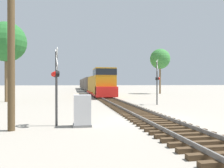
% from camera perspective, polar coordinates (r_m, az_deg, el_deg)
% --- Properties ---
extents(ground_plane, '(400.00, 400.00, 0.00)m').
position_cam_1_polar(ground_plane, '(13.42, 9.25, -8.98)').
color(ground_plane, gray).
extents(rail_track_bed, '(2.60, 160.00, 0.31)m').
position_cam_1_polar(rail_track_bed, '(13.40, 9.25, -8.41)').
color(rail_track_bed, '#42301E').
rests_on(rail_track_bed, ground).
extents(freight_train, '(2.89, 68.59, 4.25)m').
position_cam_1_polar(freight_train, '(61.28, -6.11, -0.03)').
color(freight_train, '#B77A14').
rests_on(freight_train, ground).
extents(crossing_signal_near, '(0.47, 1.02, 3.90)m').
position_cam_1_polar(crossing_signal_near, '(11.31, -14.45, 1.30)').
color(crossing_signal_near, '#333333').
rests_on(crossing_signal_near, ground).
extents(crossing_signal_far, '(0.51, 1.01, 4.43)m').
position_cam_1_polar(crossing_signal_far, '(22.07, 11.74, 1.11)').
color(crossing_signal_far, '#333333').
rests_on(crossing_signal_far, ground).
extents(relay_cabinet, '(0.92, 0.69, 1.57)m').
position_cam_1_polar(relay_cabinet, '(10.96, -7.77, -6.98)').
color(relay_cabinet, slate).
rests_on(relay_cabinet, ground).
extents(utility_pole, '(1.80, 0.31, 8.96)m').
position_cam_1_polar(utility_pole, '(11.08, -24.85, 12.96)').
color(utility_pole, '#4C3A23').
rests_on(utility_pole, ground).
extents(tree_far_right, '(4.51, 4.51, 9.12)m').
position_cam_1_polar(tree_far_right, '(28.07, -25.92, 9.82)').
color(tree_far_right, brown).
rests_on(tree_far_right, ground).
extents(tree_mid_background, '(4.05, 4.05, 9.08)m').
position_cam_1_polar(tree_mid_background, '(45.41, 12.44, 6.38)').
color(tree_mid_background, brown).
rests_on(tree_mid_background, ground).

